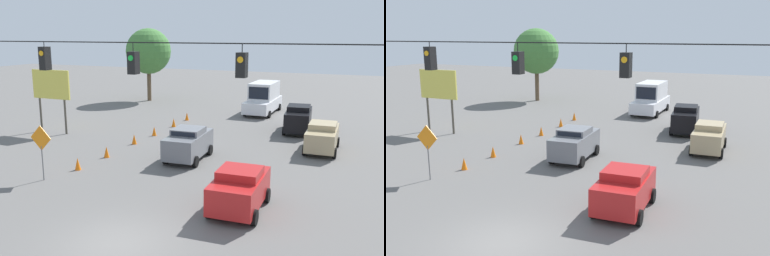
% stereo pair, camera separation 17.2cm
% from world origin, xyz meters
% --- Properties ---
extents(ground_plane, '(140.00, 140.00, 0.00)m').
position_xyz_m(ground_plane, '(0.00, 0.00, 0.00)').
color(ground_plane, '#605E5B').
extents(overhead_signal_span, '(21.57, 0.38, 7.74)m').
position_xyz_m(overhead_signal_span, '(0.05, -1.47, 4.74)').
color(overhead_signal_span, slate).
rests_on(overhead_signal_span, ground_plane).
extents(sedan_tan_oncoming_far, '(2.05, 4.43, 1.83)m').
position_xyz_m(sedan_tan_oncoming_far, '(-5.19, -15.55, 0.96)').
color(sedan_tan_oncoming_far, tan).
rests_on(sedan_tan_oncoming_far, ground_plane).
extents(sedan_red_crossing_near, '(2.19, 3.89, 1.82)m').
position_xyz_m(sedan_red_crossing_near, '(-3.12, -4.56, 0.95)').
color(sedan_red_crossing_near, red).
rests_on(sedan_red_crossing_near, ground_plane).
extents(box_truck_white_withflow_deep, '(2.49, 6.43, 2.87)m').
position_xyz_m(box_truck_white_withflow_deep, '(1.49, -27.19, 1.42)').
color(box_truck_white_withflow_deep, silver).
rests_on(box_truck_white_withflow_deep, ground_plane).
extents(sedan_black_oncoming_deep, '(2.30, 4.71, 2.03)m').
position_xyz_m(sedan_black_oncoming_deep, '(-2.88, -20.43, 1.06)').
color(sedan_black_oncoming_deep, black).
rests_on(sedan_black_oncoming_deep, ground_plane).
extents(sedan_grey_withflow_mid, '(2.20, 4.12, 1.90)m').
position_xyz_m(sedan_grey_withflow_mid, '(1.84, -10.53, 0.99)').
color(sedan_grey_withflow_mid, slate).
rests_on(sedan_grey_withflow_mid, ground_plane).
extents(traffic_cone_nearest, '(0.33, 0.33, 0.68)m').
position_xyz_m(traffic_cone_nearest, '(6.59, -6.28, 0.34)').
color(traffic_cone_nearest, orange).
rests_on(traffic_cone_nearest, ground_plane).
extents(traffic_cone_second, '(0.33, 0.33, 0.68)m').
position_xyz_m(traffic_cone_second, '(6.54, -8.95, 0.34)').
color(traffic_cone_second, orange).
rests_on(traffic_cone_second, ground_plane).
extents(traffic_cone_third, '(0.33, 0.33, 0.68)m').
position_xyz_m(traffic_cone_third, '(6.63, -12.33, 0.34)').
color(traffic_cone_third, orange).
rests_on(traffic_cone_third, ground_plane).
extents(traffic_cone_fourth, '(0.33, 0.33, 0.68)m').
position_xyz_m(traffic_cone_fourth, '(6.54, -15.02, 0.34)').
color(traffic_cone_fourth, orange).
rests_on(traffic_cone_fourth, ground_plane).
extents(traffic_cone_fifth, '(0.33, 0.33, 0.68)m').
position_xyz_m(traffic_cone_fifth, '(6.55, -18.32, 0.34)').
color(traffic_cone_fifth, orange).
rests_on(traffic_cone_fifth, ground_plane).
extents(traffic_cone_farthest, '(0.33, 0.33, 0.68)m').
position_xyz_m(traffic_cone_farthest, '(6.64, -21.14, 0.34)').
color(traffic_cone_farthest, orange).
rests_on(traffic_cone_farthest, ground_plane).
extents(roadside_billboard, '(3.30, 0.16, 4.70)m').
position_xyz_m(roadside_billboard, '(13.96, -12.94, 3.32)').
color(roadside_billboard, '#4C473D').
rests_on(roadside_billboard, ground_plane).
extents(work_zone_sign, '(1.27, 0.06, 2.84)m').
position_xyz_m(work_zone_sign, '(7.15, -4.25, 1.99)').
color(work_zone_sign, slate).
rests_on(work_zone_sign, ground_plane).
extents(tree_horizon_left, '(4.91, 4.91, 7.86)m').
position_xyz_m(tree_horizon_left, '(14.94, -29.61, 5.38)').
color(tree_horizon_left, brown).
rests_on(tree_horizon_left, ground_plane).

